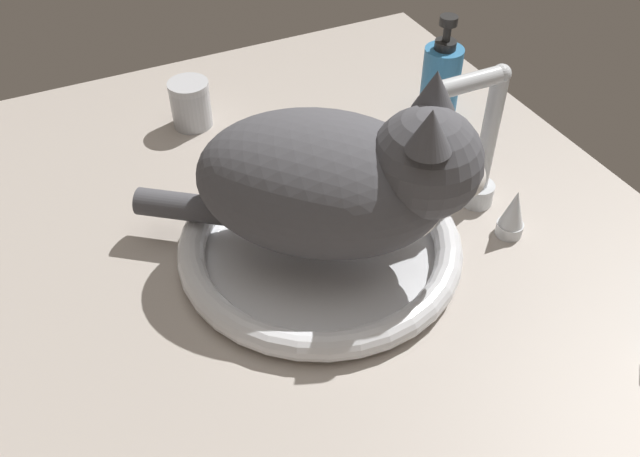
# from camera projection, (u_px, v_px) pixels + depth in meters

# --- Properties ---
(countertop) EXTENTS (1.01, 0.79, 0.03)m
(countertop) POSITION_uv_depth(u_px,v_px,m) (335.00, 255.00, 0.81)
(countertop) COLOR #ADA399
(countertop) RESTS_ON ground
(sink_basin) EXTENTS (0.32, 0.32, 0.03)m
(sink_basin) POSITION_uv_depth(u_px,v_px,m) (320.00, 245.00, 0.78)
(sink_basin) COLOR white
(sink_basin) RESTS_ON countertop
(faucet) EXTENTS (0.16, 0.11, 0.19)m
(faucet) POSITION_uv_depth(u_px,v_px,m) (480.00, 156.00, 0.81)
(faucet) COLOR silver
(faucet) RESTS_ON countertop
(cat) EXTENTS (0.30, 0.34, 0.20)m
(cat) POSITION_uv_depth(u_px,v_px,m) (343.00, 180.00, 0.71)
(cat) COLOR #4C4C51
(cat) RESTS_ON sink_basin
(metal_jar) EXTENTS (0.06, 0.06, 0.07)m
(metal_jar) POSITION_uv_depth(u_px,v_px,m) (191.00, 104.00, 0.96)
(metal_jar) COLOR #B2B5BA
(metal_jar) RESTS_ON countertop
(soap_pump_bottle) EXTENTS (0.06, 0.06, 0.15)m
(soap_pump_bottle) POSITION_uv_depth(u_px,v_px,m) (441.00, 80.00, 0.97)
(soap_pump_bottle) COLOR teal
(soap_pump_bottle) RESTS_ON countertop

